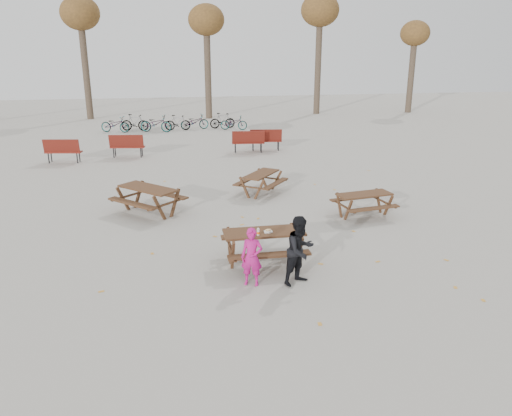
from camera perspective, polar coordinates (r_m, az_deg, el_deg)
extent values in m
plane|color=gray|center=(11.41, 0.91, -6.31)|extent=(80.00, 80.00, 0.00)
cube|color=#3A2215|center=(11.12, 0.93, -2.79)|extent=(1.80, 0.70, 0.05)
cube|color=#3A2215|center=(10.69, 1.55, -5.41)|extent=(1.80, 0.25, 0.05)
cube|color=#3A2215|center=(11.78, 0.35, -3.14)|extent=(1.80, 0.25, 0.05)
cylinder|color=#3A2215|center=(10.88, -2.67, -5.48)|extent=(0.08, 0.08, 0.73)
cylinder|color=#3A2215|center=(11.43, -3.08, -4.30)|extent=(0.08, 0.08, 0.73)
cylinder|color=#3A2215|center=(11.16, 5.01, -4.92)|extent=(0.08, 0.08, 0.73)
cylinder|color=#3A2215|center=(11.69, 4.24, -3.80)|extent=(0.08, 0.08, 0.73)
cube|color=white|center=(11.04, 1.41, -2.73)|extent=(0.18, 0.11, 0.03)
ellipsoid|color=tan|center=(11.02, 1.41, -2.52)|extent=(0.14, 0.06, 0.05)
cylinder|color=silver|center=(10.85, 0.26, -2.77)|extent=(0.06, 0.06, 0.15)
cylinder|color=#FF660D|center=(10.86, 0.26, -2.86)|extent=(0.07, 0.07, 0.05)
cylinder|color=white|center=(10.82, 0.26, -2.35)|extent=(0.03, 0.03, 0.02)
imported|color=#B91774|center=(10.19, -0.48, -5.63)|extent=(0.52, 0.43, 1.23)
imported|color=black|center=(10.25, 5.08, -4.84)|extent=(0.89, 0.83, 1.46)
imported|color=black|center=(30.11, -15.80, 9.18)|extent=(1.81, 1.16, 0.90)
imported|color=black|center=(30.33, -13.68, 9.47)|extent=(1.67, 0.82, 0.97)
imported|color=black|center=(29.66, -11.36, 9.45)|extent=(1.96, 1.16, 0.97)
imported|color=black|center=(30.07, -8.94, 9.62)|extent=(1.50, 0.45, 0.89)
imported|color=black|center=(30.27, -7.03, 9.75)|extent=(1.77, 0.90, 0.89)
imported|color=black|center=(30.55, -3.86, 9.94)|extent=(1.57, 0.61, 0.92)
imported|color=black|center=(29.92, -2.57, 9.72)|extent=(1.68, 0.96, 0.83)
cylinder|color=#382B21|center=(36.08, -18.87, 14.58)|extent=(0.44, 0.44, 6.30)
ellipsoid|color=brown|center=(36.10, -19.48, 20.27)|extent=(2.52, 2.52, 2.14)
cylinder|color=#382B21|center=(34.88, -5.53, 15.05)|extent=(0.44, 0.44, 5.95)
ellipsoid|color=brown|center=(34.88, -5.70, 20.63)|extent=(2.38, 2.38, 2.02)
cylinder|color=#382B21|center=(37.40, 7.10, 15.72)|extent=(0.44, 0.44, 6.65)
ellipsoid|color=brown|center=(37.45, 7.33, 21.54)|extent=(2.66, 2.66, 2.26)
cylinder|color=#382B21|center=(39.61, 17.30, 14.18)|extent=(0.44, 0.44, 5.25)
ellipsoid|color=brown|center=(39.57, 17.72, 18.50)|extent=(2.10, 2.10, 1.79)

